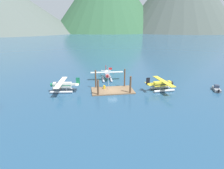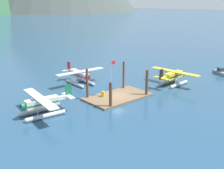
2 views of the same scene
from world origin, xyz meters
name	(u,v)px [view 1 (image 1 of 2)]	position (x,y,z in m)	size (l,w,h in m)	color
ground_plane	(113,91)	(0.00, 0.00, 0.00)	(1200.00, 1200.00, 0.00)	navy
dock_platform	(113,90)	(0.00, 0.00, 0.15)	(11.17, 6.34, 0.30)	brown
piling_near_left	(98,88)	(-4.09, -2.84, 2.04)	(0.48, 0.48, 4.08)	brown
piling_near_right	(130,85)	(4.19, -2.72, 2.32)	(0.47, 0.47, 4.64)	brown
piling_far_left	(96,79)	(-4.29, 2.82, 2.61)	(0.41, 0.41, 5.22)	brown
piling_far_right	(125,78)	(3.87, 2.69, 2.65)	(0.38, 0.38, 5.30)	brown
flagpole	(109,76)	(-0.85, 0.60, 4.14)	(0.95, 0.10, 6.18)	silver
fuel_drum	(104,87)	(-2.07, 1.43, 0.74)	(0.62, 0.62, 0.88)	gold
mooring_buoy	(61,88)	(-13.86, 3.00, 0.42)	(0.85, 0.85, 0.85)	orange
seaplane_silver_bow_centre	(107,75)	(-0.19, 10.85, 1.58)	(10.45, 7.98, 3.84)	#B7BABF
seaplane_yellow_stbd_aft	(162,85)	(13.32, -1.55, 1.58)	(7.97, 10.47, 3.84)	#B7BABF
seaplane_cream_port_fwd	(62,86)	(-13.24, 1.46, 1.58)	(7.95, 10.49, 3.84)	#B7BABF
boat_grey_open_se	(216,89)	(28.00, -3.68, 0.49)	(3.14, 4.54, 1.50)	gray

